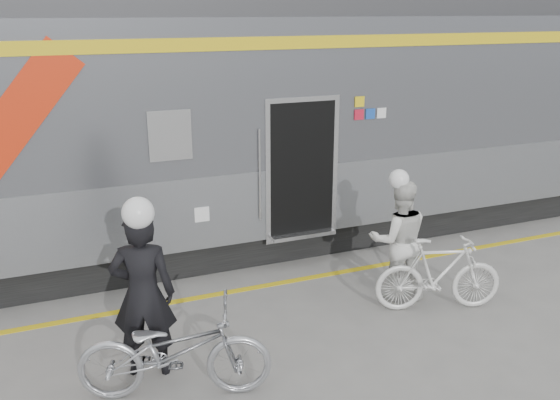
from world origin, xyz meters
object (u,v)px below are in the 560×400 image
woman (399,240)px  bicycle_right (439,274)px  bicycle_left (175,351)px  man (143,294)px

woman → bicycle_right: 0.71m
bicycle_right → woman: bearing=45.9°
bicycle_left → bicycle_right: bearing=-64.3°
man → bicycle_left: size_ratio=0.95×
bicycle_left → woman: bearing=-54.8°
man → bicycle_left: bearing=127.4°
woman → bicycle_right: size_ratio=0.99×
man → woman: 3.64m
man → bicycle_right: bearing=-162.7°
woman → bicycle_right: bearing=135.9°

